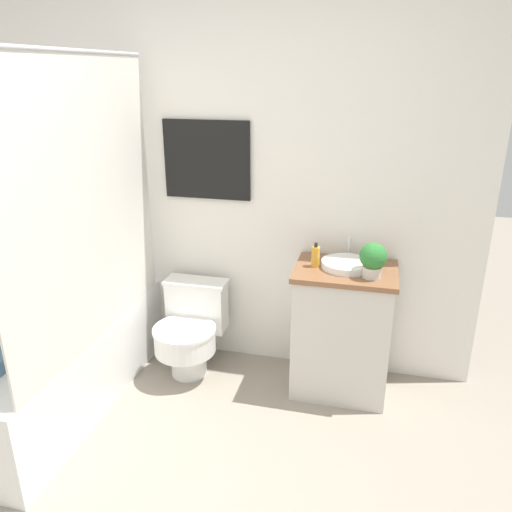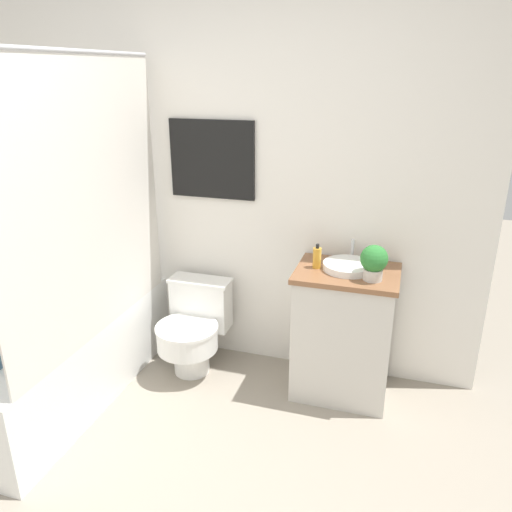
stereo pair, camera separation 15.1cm
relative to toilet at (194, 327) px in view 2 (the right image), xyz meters
name	(u,v)px [view 2 (the right image)]	position (x,y,z in m)	size (l,w,h in m)	color
wall_back	(225,176)	(0.13, 0.29, 0.95)	(3.28, 0.07, 2.50)	white
shower_area	(60,351)	(-0.65, -0.51, 0.00)	(0.69, 1.55, 1.98)	white
toilet	(194,327)	(0.00, 0.00, 0.00)	(0.41, 0.53, 0.59)	white
vanity	(343,333)	(0.97, 0.03, 0.10)	(0.59, 0.45, 0.81)	beige
sink	(348,266)	(0.97, 0.05, 0.53)	(0.29, 0.33, 0.13)	white
soap_bottle	(317,258)	(0.79, 0.02, 0.57)	(0.05, 0.05, 0.15)	gold
potted_plant	(374,261)	(1.12, -0.06, 0.61)	(0.15, 0.15, 0.20)	beige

